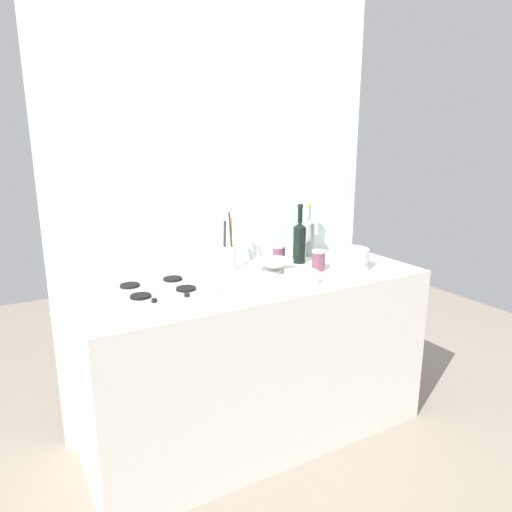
% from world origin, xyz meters
% --- Properties ---
extents(ground_plane, '(6.00, 6.00, 0.00)m').
position_xyz_m(ground_plane, '(0.00, 0.00, 0.00)').
color(ground_plane, gray).
rests_on(ground_plane, ground).
extents(counter_block, '(1.80, 0.70, 0.90)m').
position_xyz_m(counter_block, '(0.00, 0.00, 0.45)').
color(counter_block, silver).
rests_on(counter_block, ground).
extents(backsplash_panel, '(1.90, 0.06, 2.48)m').
position_xyz_m(backsplash_panel, '(0.00, 0.38, 1.24)').
color(backsplash_panel, silver).
rests_on(backsplash_panel, ground).
extents(stovetop_hob, '(0.42, 0.39, 0.04)m').
position_xyz_m(stovetop_hob, '(-0.51, 0.03, 0.91)').
color(stovetop_hob, '#B2B2B7').
rests_on(stovetop_hob, counter_block).
extents(plate_stack, '(0.22, 0.22, 0.11)m').
position_xyz_m(plate_stack, '(0.54, -0.09, 0.96)').
color(plate_stack, white).
rests_on(plate_stack, counter_block).
extents(wine_bottle_leftmost, '(0.08, 0.08, 0.31)m').
position_xyz_m(wine_bottle_leftmost, '(0.52, 0.27, 1.02)').
color(wine_bottle_leftmost, gray).
rests_on(wine_bottle_leftmost, counter_block).
extents(wine_bottle_mid_left, '(0.07, 0.07, 0.34)m').
position_xyz_m(wine_bottle_mid_left, '(0.37, 0.15, 1.03)').
color(wine_bottle_mid_left, black).
rests_on(wine_bottle_mid_left, counter_block).
extents(mixing_bowl, '(0.22, 0.22, 0.06)m').
position_xyz_m(mixing_bowl, '(0.14, 0.06, 0.94)').
color(mixing_bowl, white).
rests_on(mixing_bowl, counter_block).
extents(butter_dish, '(0.14, 0.11, 0.07)m').
position_xyz_m(butter_dish, '(0.16, -0.19, 0.93)').
color(butter_dish, white).
rests_on(butter_dish, counter_block).
extents(utensil_crock, '(0.09, 0.09, 0.32)m').
position_xyz_m(utensil_crock, '(-0.05, 0.22, 0.98)').
color(utensil_crock, silver).
rests_on(utensil_crock, counter_block).
extents(condiment_jar_front, '(0.08, 0.08, 0.09)m').
position_xyz_m(condiment_jar_front, '(0.30, 0.26, 0.94)').
color(condiment_jar_front, '#66384C').
rests_on(condiment_jar_front, counter_block).
extents(condiment_jar_rear, '(0.07, 0.07, 0.11)m').
position_xyz_m(condiment_jar_rear, '(0.38, -0.03, 0.96)').
color(condiment_jar_rear, '#66384C').
rests_on(condiment_jar_rear, counter_block).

